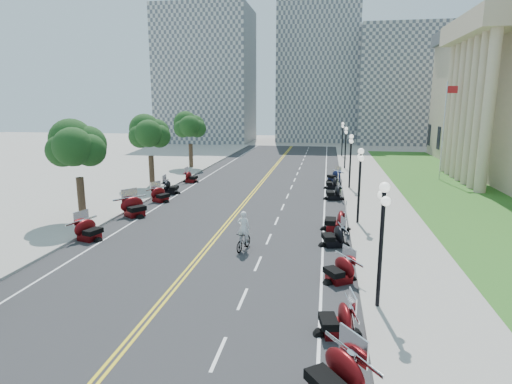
# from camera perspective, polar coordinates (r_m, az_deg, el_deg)

# --- Properties ---
(ground) EXTENTS (160.00, 160.00, 0.00)m
(ground) POSITION_cam_1_polar(r_m,az_deg,el_deg) (26.19, -5.28, -5.91)
(ground) COLOR gray
(road) EXTENTS (16.00, 90.00, 0.01)m
(road) POSITION_cam_1_polar(r_m,az_deg,el_deg) (35.60, -1.21, -1.06)
(road) COLOR #333335
(road) RESTS_ON ground
(centerline_yellow_a) EXTENTS (0.12, 90.00, 0.00)m
(centerline_yellow_a) POSITION_cam_1_polar(r_m,az_deg,el_deg) (35.62, -1.40, -1.04)
(centerline_yellow_a) COLOR yellow
(centerline_yellow_a) RESTS_ON road
(centerline_yellow_b) EXTENTS (0.12, 90.00, 0.00)m
(centerline_yellow_b) POSITION_cam_1_polar(r_m,az_deg,el_deg) (35.58, -1.02, -1.05)
(centerline_yellow_b) COLOR yellow
(centerline_yellow_b) RESTS_ON road
(edge_line_north) EXTENTS (0.12, 90.00, 0.00)m
(edge_line_north) POSITION_cam_1_polar(r_m,az_deg,el_deg) (35.01, 9.14, -1.42)
(edge_line_north) COLOR white
(edge_line_north) RESTS_ON road
(edge_line_south) EXTENTS (0.12, 90.00, 0.00)m
(edge_line_south) POSITION_cam_1_polar(r_m,az_deg,el_deg) (37.30, -10.92, -0.66)
(edge_line_south) COLOR white
(edge_line_south) RESTS_ON road
(lane_dash_3) EXTENTS (0.12, 2.00, 0.00)m
(lane_dash_3) POSITION_cam_1_polar(r_m,az_deg,el_deg) (14.85, -5.01, -20.67)
(lane_dash_3) COLOR white
(lane_dash_3) RESTS_ON road
(lane_dash_4) EXTENTS (0.12, 2.00, 0.00)m
(lane_dash_4) POSITION_cam_1_polar(r_m,az_deg,el_deg) (18.26, -1.80, -14.03)
(lane_dash_4) COLOR white
(lane_dash_4) RESTS_ON road
(lane_dash_5) EXTENTS (0.12, 2.00, 0.00)m
(lane_dash_5) POSITION_cam_1_polar(r_m,az_deg,el_deg) (21.86, 0.27, -9.51)
(lane_dash_5) COLOR white
(lane_dash_5) RESTS_ON road
(lane_dash_6) EXTENTS (0.12, 2.00, 0.00)m
(lane_dash_6) POSITION_cam_1_polar(r_m,az_deg,el_deg) (25.59, 1.71, -6.27)
(lane_dash_6) COLOR white
(lane_dash_6) RESTS_ON road
(lane_dash_7) EXTENTS (0.12, 2.00, 0.00)m
(lane_dash_7) POSITION_cam_1_polar(r_m,az_deg,el_deg) (29.38, 2.77, -3.86)
(lane_dash_7) COLOR white
(lane_dash_7) RESTS_ON road
(lane_dash_8) EXTENTS (0.12, 2.00, 0.00)m
(lane_dash_8) POSITION_cam_1_polar(r_m,az_deg,el_deg) (33.23, 3.58, -2.01)
(lane_dash_8) COLOR white
(lane_dash_8) RESTS_ON road
(lane_dash_9) EXTENTS (0.12, 2.00, 0.00)m
(lane_dash_9) POSITION_cam_1_polar(r_m,az_deg,el_deg) (37.11, 4.23, -0.54)
(lane_dash_9) COLOR white
(lane_dash_9) RESTS_ON road
(lane_dash_10) EXTENTS (0.12, 2.00, 0.00)m
(lane_dash_10) POSITION_cam_1_polar(r_m,az_deg,el_deg) (41.01, 4.75, 0.65)
(lane_dash_10) COLOR white
(lane_dash_10) RESTS_ON road
(lane_dash_11) EXTENTS (0.12, 2.00, 0.00)m
(lane_dash_11) POSITION_cam_1_polar(r_m,az_deg,el_deg) (44.93, 5.17, 1.63)
(lane_dash_11) COLOR white
(lane_dash_11) RESTS_ON road
(lane_dash_12) EXTENTS (0.12, 2.00, 0.00)m
(lane_dash_12) POSITION_cam_1_polar(r_m,az_deg,el_deg) (48.86, 5.53, 2.46)
(lane_dash_12) COLOR white
(lane_dash_12) RESTS_ON road
(lane_dash_13) EXTENTS (0.12, 2.00, 0.00)m
(lane_dash_13) POSITION_cam_1_polar(r_m,az_deg,el_deg) (52.80, 5.84, 3.16)
(lane_dash_13) COLOR white
(lane_dash_13) RESTS_ON road
(lane_dash_14) EXTENTS (0.12, 2.00, 0.00)m
(lane_dash_14) POSITION_cam_1_polar(r_m,az_deg,el_deg) (56.75, 6.11, 3.77)
(lane_dash_14) COLOR white
(lane_dash_14) RESTS_ON road
(lane_dash_15) EXTENTS (0.12, 2.00, 0.00)m
(lane_dash_15) POSITION_cam_1_polar(r_m,az_deg,el_deg) (60.71, 6.34, 4.29)
(lane_dash_15) COLOR white
(lane_dash_15) RESTS_ON road
(lane_dash_16) EXTENTS (0.12, 2.00, 0.00)m
(lane_dash_16) POSITION_cam_1_polar(r_m,az_deg,el_deg) (64.67, 6.54, 4.75)
(lane_dash_16) COLOR white
(lane_dash_16) RESTS_ON road
(lane_dash_17) EXTENTS (0.12, 2.00, 0.00)m
(lane_dash_17) POSITION_cam_1_polar(r_m,az_deg,el_deg) (68.63, 6.72, 5.16)
(lane_dash_17) COLOR white
(lane_dash_17) RESTS_ON road
(lane_dash_18) EXTENTS (0.12, 2.00, 0.00)m
(lane_dash_18) POSITION_cam_1_polar(r_m,az_deg,el_deg) (72.60, 6.88, 5.52)
(lane_dash_18) COLOR white
(lane_dash_18) RESTS_ON road
(lane_dash_19) EXTENTS (0.12, 2.00, 0.00)m
(lane_dash_19) POSITION_cam_1_polar(r_m,az_deg,el_deg) (76.58, 7.02, 5.85)
(lane_dash_19) COLOR white
(lane_dash_19) RESTS_ON road
(sidewalk_north) EXTENTS (5.00, 90.00, 0.15)m
(sidewalk_north) POSITION_cam_1_polar(r_m,az_deg,el_deg) (35.23, 15.83, -1.54)
(sidewalk_north) COLOR #9E9991
(sidewalk_north) RESTS_ON ground
(sidewalk_south) EXTENTS (5.00, 90.00, 0.15)m
(sidewalk_south) POSITION_cam_1_polar(r_m,az_deg,el_deg) (38.89, -16.60, -0.34)
(sidewalk_south) COLOR #9E9991
(sidewalk_south) RESTS_ON ground
(lawn) EXTENTS (9.00, 60.00, 0.10)m
(lawn) POSITION_cam_1_polar(r_m,az_deg,el_deg) (44.24, 23.76, 0.55)
(lawn) COLOR #356023
(lawn) RESTS_ON ground
(distant_block_a) EXTENTS (18.00, 14.00, 26.00)m
(distant_block_a) POSITION_cam_1_polar(r_m,az_deg,el_deg) (89.63, -6.60, 15.05)
(distant_block_a) COLOR gray
(distant_block_a) RESTS_ON ground
(distant_block_b) EXTENTS (16.00, 12.00, 30.00)m
(distant_block_b) POSITION_cam_1_polar(r_m,az_deg,el_deg) (92.39, 8.25, 16.15)
(distant_block_b) COLOR gray
(distant_block_b) RESTS_ON ground
(distant_block_c) EXTENTS (20.00, 14.00, 22.00)m
(distant_block_c) POSITION_cam_1_polar(r_m,az_deg,el_deg) (90.49, 19.90, 13.14)
(distant_block_c) COLOR gray
(distant_block_c) RESTS_ON ground
(street_lamp_1) EXTENTS (0.50, 1.20, 4.90)m
(street_lamp_1) POSITION_cam_1_polar(r_m,az_deg,el_deg) (17.11, 16.31, -6.98)
(street_lamp_1) COLOR black
(street_lamp_1) RESTS_ON sidewalk_north
(street_lamp_2) EXTENTS (0.50, 1.20, 4.90)m
(street_lamp_2) POSITION_cam_1_polar(r_m,az_deg,el_deg) (28.69, 13.60, 0.74)
(street_lamp_2) COLOR black
(street_lamp_2) RESTS_ON sidewalk_north
(street_lamp_3) EXTENTS (0.50, 1.20, 4.90)m
(street_lamp_3) POSITION_cam_1_polar(r_m,az_deg,el_deg) (40.51, 12.46, 3.98)
(street_lamp_3) COLOR black
(street_lamp_3) RESTS_ON sidewalk_north
(street_lamp_4) EXTENTS (0.50, 1.20, 4.90)m
(street_lamp_4) POSITION_cam_1_polar(r_m,az_deg,el_deg) (52.41, 11.83, 5.76)
(street_lamp_4) COLOR black
(street_lamp_4) RESTS_ON sidewalk_north
(street_lamp_5) EXTENTS (0.50, 1.20, 4.90)m
(street_lamp_5) POSITION_cam_1_polar(r_m,az_deg,el_deg) (64.35, 11.43, 6.88)
(street_lamp_5) COLOR black
(street_lamp_5) RESTS_ON sidewalk_north
(flagpole) EXTENTS (1.10, 0.20, 10.00)m
(flagpole) POSITION_cam_1_polar(r_m,az_deg,el_deg) (47.61, 23.70, 7.32)
(flagpole) COLOR silver
(flagpole) RESTS_ON ground
(tree_2) EXTENTS (4.80, 4.80, 9.20)m
(tree_2) POSITION_cam_1_polar(r_m,az_deg,el_deg) (31.01, -22.72, 4.99)
(tree_2) COLOR #235619
(tree_2) RESTS_ON sidewalk_south
(tree_3) EXTENTS (4.80, 4.80, 9.20)m
(tree_3) POSITION_cam_1_polar(r_m,az_deg,el_deg) (41.62, -13.95, 7.10)
(tree_3) COLOR #235619
(tree_3) RESTS_ON sidewalk_south
(tree_4) EXTENTS (4.80, 4.80, 9.20)m
(tree_4) POSITION_cam_1_polar(r_m,az_deg,el_deg) (52.82, -8.78, 8.26)
(tree_4) COLOR #235619
(tree_4) RESTS_ON sidewalk_south
(motorcycle_n_2) EXTENTS (2.92, 2.92, 1.46)m
(motorcycle_n_2) POSITION_cam_1_polar(r_m,az_deg,el_deg) (12.89, 10.50, -22.65)
(motorcycle_n_2) COLOR #590A0C
(motorcycle_n_2) RESTS_ON road
(motorcycle_n_3) EXTENTS (2.12, 2.12, 1.28)m
(motorcycle_n_3) POSITION_cam_1_polar(r_m,az_deg,el_deg) (15.75, 10.73, -16.17)
(motorcycle_n_3) COLOR #590A0C
(motorcycle_n_3) RESTS_ON road
(motorcycle_n_4) EXTENTS (2.52, 2.52, 1.27)m
(motorcycle_n_4) POSITION_cam_1_polar(r_m,az_deg,el_deg) (19.95, 11.05, -9.97)
(motorcycle_n_4) COLOR #590A0C
(motorcycle_n_4) RESTS_ON road
(motorcycle_n_5) EXTENTS (2.28, 2.28, 1.33)m
(motorcycle_n_5) POSITION_cam_1_polar(r_m,az_deg,el_deg) (24.60, 10.32, -5.63)
(motorcycle_n_5) COLOR black
(motorcycle_n_5) RESTS_ON road
(motorcycle_n_6) EXTENTS (2.26, 2.26, 1.50)m
(motorcycle_n_6) POSITION_cam_1_polar(r_m,az_deg,el_deg) (27.50, 10.58, -3.58)
(motorcycle_n_6) COLOR #590A0C
(motorcycle_n_6) RESTS_ON road
(motorcycle_n_8) EXTENTS (2.16, 2.16, 1.38)m
(motorcycle_n_8) POSITION_cam_1_polar(r_m,az_deg,el_deg) (36.17, 10.35, 0.07)
(motorcycle_n_8) COLOR black
(motorcycle_n_8) RESTS_ON road
(motorcycle_n_9) EXTENTS (1.88, 1.88, 1.27)m
(motorcycle_n_9) POSITION_cam_1_polar(r_m,az_deg,el_deg) (40.67, 10.12, 1.30)
(motorcycle_n_9) COLOR black
(motorcycle_n_9) RESTS_ON road
(motorcycle_n_10) EXTENTS (2.42, 2.42, 1.24)m
(motorcycle_n_10) POSITION_cam_1_polar(r_m,az_deg,el_deg) (44.65, 10.37, 2.21)
(motorcycle_n_10) COLOR black
(motorcycle_n_10) RESTS_ON road
(motorcycle_s_5) EXTENTS (2.46, 2.46, 1.39)m
(motorcycle_s_5) POSITION_cam_1_polar(r_m,az_deg,el_deg) (27.09, -21.38, -4.56)
(motorcycle_s_5) COLOR #590A0C
(motorcycle_s_5) RESTS_ON road
(motorcycle_s_6) EXTENTS (3.11, 3.11, 1.56)m
(motorcycle_s_6) POSITION_cam_1_polar(r_m,az_deg,el_deg) (31.58, -15.92, -1.76)
(motorcycle_s_6) COLOR #590A0C
(motorcycle_s_6) RESTS_ON road
(motorcycle_s_7) EXTENTS (2.51, 2.51, 1.32)m
(motorcycle_s_7) POSITION_cam_1_polar(r_m,az_deg,el_deg) (35.69, -12.61, -0.23)
(motorcycle_s_7) COLOR #590A0C
(motorcycle_s_7) RESTS_ON road
(motorcycle_s_8) EXTENTS (2.07, 2.07, 1.35)m
(motorcycle_s_8) POSITION_cam_1_polar(r_m,az_deg,el_deg) (38.61, -11.32, 0.76)
(motorcycle_s_8) COLOR black
(motorcycle_s_8) RESTS_ON road
(motorcycle_s_9) EXTENTS (1.88, 1.88, 1.24)m
(motorcycle_s_9) POSITION_cam_1_polar(r_m,az_deg,el_deg) (43.79, -8.65, 2.09)
(motorcycle_s_9) COLOR #590A0C
(motorcycle_s_9) RESTS_ON road
(bicycle) EXTENTS (0.90, 1.82, 1.06)m
(bicycle) POSITION_cam_1_polar(r_m,az_deg,el_deg) (23.59, -1.67, -6.55)
(bicycle) COLOR #A51414
(bicycle) RESTS_ON road
(cyclist_rider) EXTENTS (0.68, 0.45, 1.87)m
(cyclist_rider) POSITION_cam_1_polar(r_m,az_deg,el_deg) (23.17, -1.69, -3.12)
(cyclist_rider) COLOR silver
(cyclist_rider) RESTS_ON bicycle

